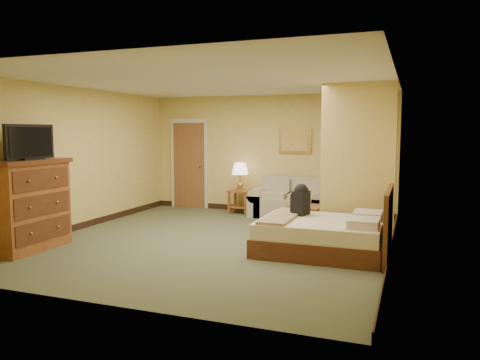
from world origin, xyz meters
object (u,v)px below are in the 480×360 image
at_px(coffee_table, 307,212).
at_px(bed, 326,235).
at_px(loveseat, 290,204).
at_px(dresser, 27,205).

bearing_deg(coffee_table, bed, -69.66).
height_order(loveseat, bed, bed).
relative_size(loveseat, dresser, 1.20).
height_order(coffee_table, bed, bed).
relative_size(dresser, bed, 0.73).
bearing_deg(dresser, loveseat, 52.87).
height_order(loveseat, coffee_table, loveseat).
distance_m(coffee_table, dresser, 4.84).
bearing_deg(loveseat, bed, -65.31).
relative_size(loveseat, bed, 0.87).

